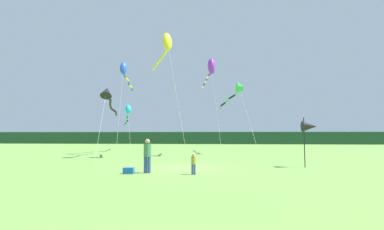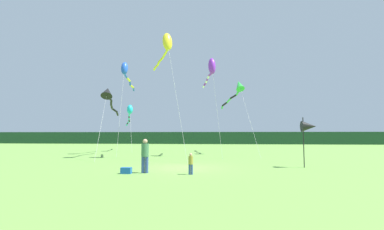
# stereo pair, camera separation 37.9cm
# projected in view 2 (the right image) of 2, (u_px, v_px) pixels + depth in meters

# --- Properties ---
(ground_plane) EXTENTS (120.00, 120.00, 0.00)m
(ground_plane) POSITION_uv_depth(u_px,v_px,m) (183.00, 168.00, 17.09)
(ground_plane) COLOR #6B9E42
(distant_treeline) EXTENTS (108.00, 3.03, 2.69)m
(distant_treeline) POSITION_uv_depth(u_px,v_px,m) (209.00, 138.00, 61.85)
(distant_treeline) COLOR #1E4228
(distant_treeline) RESTS_ON ground
(person_adult) EXTENTS (0.40, 0.40, 1.83)m
(person_adult) POSITION_uv_depth(u_px,v_px,m) (145.00, 154.00, 14.81)
(person_adult) COLOR #334C8C
(person_adult) RESTS_ON ground
(person_child) EXTENTS (0.24, 0.24, 1.10)m
(person_child) POSITION_uv_depth(u_px,v_px,m) (191.00, 163.00, 14.20)
(person_child) COLOR #334C8C
(person_child) RESTS_ON ground
(cooler_box) EXTENTS (0.55, 0.33, 0.33)m
(cooler_box) POSITION_uv_depth(u_px,v_px,m) (126.00, 171.00, 14.49)
(cooler_box) COLOR #1959B2
(cooler_box) RESTS_ON ground
(banner_flag_pole) EXTENTS (0.90, 0.70, 3.16)m
(banner_flag_pole) POSITION_uv_depth(u_px,v_px,m) (309.00, 127.00, 17.32)
(banner_flag_pole) COLOR black
(banner_flag_pole) RESTS_ON ground
(kite_black) EXTENTS (1.93, 9.39, 6.62)m
(kite_black) POSITION_uv_depth(u_px,v_px,m) (108.00, 95.00, 25.29)
(kite_black) COLOR #B2B2B2
(kite_black) RESTS_ON ground
(kite_purple) EXTENTS (2.09, 6.24, 9.63)m
(kite_purple) POSITION_uv_depth(u_px,v_px,m) (211.00, 68.00, 26.72)
(kite_purple) COLOR #B2B2B2
(kite_purple) RESTS_ON ground
(kite_green) EXTENTS (3.36, 11.20, 8.17)m
(kite_green) POSITION_uv_depth(u_px,v_px,m) (237.00, 89.00, 30.13)
(kite_green) COLOR #B2B2B2
(kite_green) RESTS_ON ground
(kite_yellow) EXTENTS (4.54, 7.88, 11.35)m
(kite_yellow) POSITION_uv_depth(u_px,v_px,m) (166.00, 45.00, 24.81)
(kite_yellow) COLOR #B2B2B2
(kite_yellow) RESTS_ON ground
(kite_blue) EXTENTS (1.36, 8.72, 9.97)m
(kite_blue) POSITION_uv_depth(u_px,v_px,m) (126.00, 72.00, 29.69)
(kite_blue) COLOR #B2B2B2
(kite_blue) RESTS_ON ground
(kite_cyan) EXTENTS (3.52, 7.89, 5.95)m
(kite_cyan) POSITION_uv_depth(u_px,v_px,m) (130.00, 112.00, 34.86)
(kite_cyan) COLOR #B2B2B2
(kite_cyan) RESTS_ON ground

